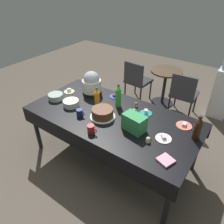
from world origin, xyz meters
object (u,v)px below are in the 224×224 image
slow_cooker (92,84)px  dessert_plate_white (163,138)px  dessert_plate_cobalt (115,96)px  coffee_mug_red (91,129)px  frosted_layer_cake (103,113)px  soda_carton (134,123)px  cupcake_vanilla (148,140)px  glass_salad_bowl (56,97)px  potluck_table (112,119)px  dessert_plate_teal (146,113)px  maroon_chair_right (184,92)px  soda_bottle_orange_juice (97,97)px  cupcake_rose (198,128)px  cupcake_berry (134,111)px  round_cafe_table (165,81)px  cupcake_cocoa (136,104)px  coffee_mug_navy (80,113)px  ceramic_snack_bowl (71,103)px  dessert_plate_cream (69,91)px  soda_bottle_lime_soda (118,96)px  dessert_plate_coral (184,125)px  soda_bottle_cola (198,129)px  maroon_chair_left (137,79)px

slow_cooker → dessert_plate_white: slow_cooker is taller
dessert_plate_cobalt → coffee_mug_red: 0.87m
frosted_layer_cake → soda_carton: bearing=0.9°
cupcake_vanilla → soda_carton: (-0.23, 0.10, 0.07)m
coffee_mug_red → glass_salad_bowl: bearing=162.4°
potluck_table → glass_salad_bowl: 0.91m
frosted_layer_cake → dessert_plate_teal: 0.56m
dessert_plate_white → maroon_chair_right: (-0.32, 1.66, -0.27)m
dessert_plate_cobalt → soda_bottle_orange_juice: size_ratio=0.59×
dessert_plate_teal → cupcake_rose: 0.65m
dessert_plate_white → cupcake_berry: 0.57m
glass_salad_bowl → frosted_layer_cake: bearing=2.3°
slow_cooker → cupcake_vanilla: bearing=-22.3°
slow_cooker → glass_salad_bowl: bearing=-125.9°
cupcake_berry → round_cafe_table: 1.69m
cupcake_cocoa → coffee_mug_red: coffee_mug_red is taller
potluck_table → coffee_mug_navy: 0.42m
ceramic_snack_bowl → cupcake_berry: 0.86m
dessert_plate_white → slow_cooker: bearing=165.4°
potluck_table → ceramic_snack_bowl: (-0.59, -0.14, 0.10)m
coffee_mug_navy → cupcake_rose: bearing=23.2°
ceramic_snack_bowl → coffee_mug_navy: coffee_mug_navy is taller
dessert_plate_cream → cupcake_cocoa: size_ratio=2.36×
dessert_plate_cream → soda_carton: bearing=-10.0°
slow_cooker → maroon_chair_right: (0.98, 1.32, -0.42)m
slow_cooker → soda_bottle_lime_soda: (0.52, -0.07, -0.01)m
potluck_table → cupcake_cocoa: cupcake_cocoa is taller
cupcake_cocoa → dessert_plate_teal: bearing=-20.6°
frosted_layer_cake → soda_bottle_lime_soda: soda_bottle_lime_soda is taller
potluck_table → cupcake_vanilla: cupcake_vanilla is taller
slow_cooker → maroon_chair_right: 1.70m
cupcake_cocoa → dessert_plate_coral: bearing=-3.4°
dessert_plate_coral → cupcake_cocoa: 0.69m
frosted_layer_cake → potluck_table: bearing=52.6°
cupcake_vanilla → soda_bottle_orange_juice: soda_bottle_orange_juice is taller
frosted_layer_cake → cupcake_vanilla: bearing=-7.5°
slow_cooker → coffee_mug_red: 0.94m
frosted_layer_cake → dessert_plate_cream: 0.85m
dessert_plate_coral → dessert_plate_cobalt: 1.08m
dessert_plate_cobalt → soda_carton: bearing=-39.2°
coffee_mug_red → soda_carton: bearing=41.6°
dessert_plate_cobalt → dessert_plate_coral: bearing=-5.2°
soda_bottle_cola → cupcake_rose: bearing=99.0°
maroon_chair_left → cupcake_cocoa: bearing=-61.1°
soda_bottle_cola → cupcake_cocoa: bearing=167.6°
dessert_plate_white → maroon_chair_left: 2.11m
soda_bottle_lime_soda → cupcake_cocoa: bearing=31.6°
soda_bottle_orange_juice → soda_bottle_lime_soda: (0.24, 0.15, 0.03)m
ceramic_snack_bowl → cupcake_vanilla: bearing=-2.5°
cupcake_cocoa → cupcake_berry: (0.06, -0.15, 0.00)m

